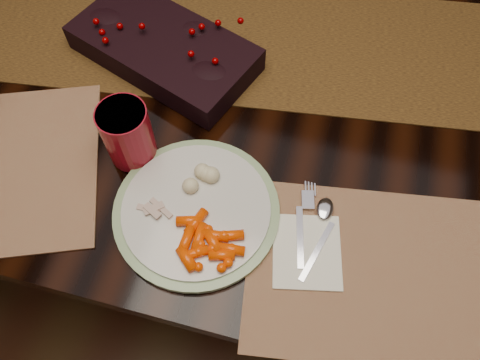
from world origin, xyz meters
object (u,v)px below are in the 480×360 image
(centerpiece, at_px, (164,45))
(mashed_potatoes, at_px, (198,176))
(dining_table, at_px, (251,177))
(turkey_shreds, at_px, (150,211))
(red_cup, at_px, (128,134))
(baby_carrots, at_px, (205,241))
(napkin, at_px, (307,251))
(dinner_plate, at_px, (196,210))
(placemat_main, at_px, (372,272))

(centerpiece, bearing_deg, mashed_potatoes, -60.01)
(dining_table, relative_size, centerpiece, 4.60)
(turkey_shreds, bearing_deg, red_cup, 123.51)
(baby_carrots, height_order, turkey_shreds, baby_carrots)
(mashed_potatoes, bearing_deg, baby_carrots, -67.35)
(mashed_potatoes, distance_m, turkey_shreds, 0.11)
(dining_table, bearing_deg, napkin, -62.07)
(napkin, bearing_deg, turkey_shreds, 168.74)
(centerpiece, bearing_deg, dinner_plate, -62.63)
(mashed_potatoes, bearing_deg, red_cup, 165.35)
(baby_carrots, xyz_separation_m, red_cup, (-0.19, 0.15, 0.04))
(dining_table, xyz_separation_m, placemat_main, (0.29, -0.33, 0.38))
(baby_carrots, relative_size, red_cup, 0.94)
(baby_carrots, bearing_deg, centerpiece, 118.02)
(dinner_plate, height_order, red_cup, red_cup)
(baby_carrots, bearing_deg, mashed_potatoes, 112.65)
(centerpiece, relative_size, red_cup, 3.10)
(centerpiece, xyz_separation_m, placemat_main, (0.50, -0.37, -0.04))
(dinner_plate, relative_size, mashed_potatoes, 3.85)
(dining_table, height_order, napkin, napkin)
(placemat_main, relative_size, mashed_potatoes, 5.46)
(dining_table, xyz_separation_m, red_cup, (-0.19, -0.21, 0.44))
(centerpiece, xyz_separation_m, baby_carrots, (0.21, -0.40, -0.01))
(centerpiece, relative_size, mashed_potatoes, 4.99)
(turkey_shreds, height_order, napkin, turkey_shreds)
(centerpiece, xyz_separation_m, turkey_shreds, (0.10, -0.37, -0.01))
(placemat_main, bearing_deg, dinner_plate, 165.90)
(dining_table, distance_m, turkey_shreds, 0.53)
(placemat_main, bearing_deg, red_cup, 157.01)
(centerpiece, xyz_separation_m, dinner_plate, (0.18, -0.34, -0.03))
(placemat_main, bearing_deg, napkin, 168.14)
(centerpiece, relative_size, baby_carrots, 3.32)
(dining_table, relative_size, mashed_potatoes, 22.92)
(dining_table, distance_m, dinner_plate, 0.49)
(placemat_main, distance_m, mashed_potatoes, 0.35)
(dining_table, xyz_separation_m, napkin, (0.17, -0.33, 0.38))
(napkin, bearing_deg, centerpiece, 124.34)
(mashed_potatoes, bearing_deg, centerpiece, 119.99)
(dinner_plate, xyz_separation_m, turkey_shreds, (-0.08, -0.03, 0.02))
(dining_table, distance_m, mashed_potatoes, 0.49)
(mashed_potatoes, height_order, napkin, mashed_potatoes)
(red_cup, bearing_deg, turkey_shreds, -56.49)
(centerpiece, distance_m, placemat_main, 0.62)
(dining_table, height_order, baby_carrots, baby_carrots)
(placemat_main, distance_m, red_cup, 0.50)
(mashed_potatoes, xyz_separation_m, napkin, (0.22, -0.08, -0.03))
(turkey_shreds, bearing_deg, baby_carrots, -14.76)
(dining_table, bearing_deg, centerpiece, 169.91)
(turkey_shreds, bearing_deg, placemat_main, -0.34)
(mashed_potatoes, bearing_deg, napkin, -19.77)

